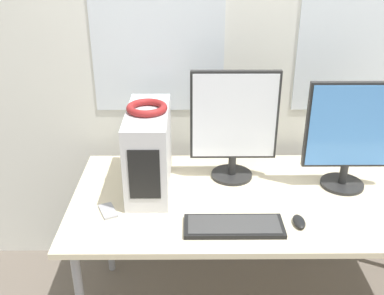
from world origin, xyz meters
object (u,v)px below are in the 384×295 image
at_px(keyboard, 234,226).
at_px(pc_tower, 149,150).
at_px(monitor_right_near, 350,133).
at_px(cell_phone, 108,211).
at_px(monitor_main, 234,123).
at_px(headphones, 147,108).
at_px(mouse, 299,222).

bearing_deg(keyboard, pc_tower, 136.93).
bearing_deg(pc_tower, monitor_right_near, -0.25).
relative_size(keyboard, cell_phone, 3.15).
bearing_deg(monitor_main, cell_phone, -151.25).
bearing_deg(headphones, monitor_main, 12.44).
distance_m(monitor_main, cell_phone, 0.74).
height_order(monitor_main, mouse, monitor_main).
height_order(keyboard, cell_phone, keyboard).
distance_m(headphones, cell_phone, 0.51).
xyz_separation_m(pc_tower, cell_phone, (-0.18, -0.23, -0.20)).
distance_m(monitor_main, mouse, 0.58).
relative_size(headphones, keyboard, 0.45).
bearing_deg(mouse, pc_tower, 153.70).
bearing_deg(headphones, mouse, -26.36).
xyz_separation_m(keyboard, cell_phone, (-0.57, 0.13, -0.01)).
bearing_deg(mouse, headphones, 153.64).
relative_size(monitor_main, monitor_right_near, 1.05).
relative_size(keyboard, mouse, 4.11).
bearing_deg(monitor_main, mouse, -58.87).
bearing_deg(monitor_main, headphones, -167.56).
height_order(pc_tower, keyboard, pc_tower).
bearing_deg(pc_tower, headphones, 90.00).
xyz_separation_m(keyboard, mouse, (0.29, 0.03, 0.00)).
distance_m(pc_tower, monitor_main, 0.44).
distance_m(monitor_right_near, cell_phone, 1.20).
bearing_deg(monitor_right_near, pc_tower, 179.75).
height_order(monitor_main, keyboard, monitor_main).
bearing_deg(cell_phone, monitor_right_near, -12.86).
relative_size(mouse, cell_phone, 0.77).
height_order(pc_tower, cell_phone, pc_tower).
height_order(monitor_right_near, mouse, monitor_right_near).
xyz_separation_m(headphones, cell_phone, (-0.18, -0.23, -0.41)).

